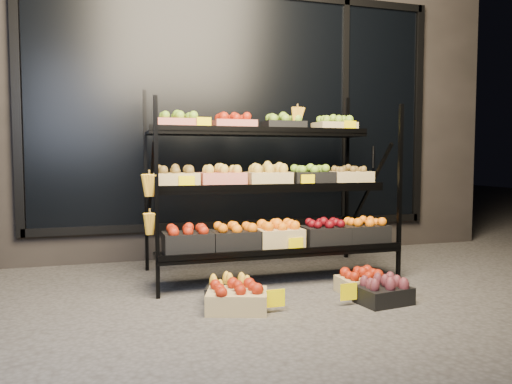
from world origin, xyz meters
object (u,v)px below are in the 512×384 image
object	(u,v)px
floor_crate_midleft	(230,290)
floor_crate_midright	(362,281)
display_rack	(269,187)
floor_crate_left	(237,297)

from	to	relation	value
floor_crate_midleft	floor_crate_midright	bearing A→B (deg)	16.64
display_rack	floor_crate_left	xyz separation A→B (m)	(-0.53, -0.89, -0.69)
display_rack	floor_crate_left	bearing A→B (deg)	-120.72
floor_crate_midleft	display_rack	bearing A→B (deg)	71.92
display_rack	floor_crate_midright	bearing A→B (deg)	-54.06
floor_crate_left	floor_crate_midleft	world-z (taller)	floor_crate_left
floor_crate_left	floor_crate_midleft	bearing A→B (deg)	105.76
display_rack	floor_crate_midleft	distance (m)	1.09
floor_crate_midright	floor_crate_midleft	bearing A→B (deg)	176.45
display_rack	floor_crate_midright	distance (m)	1.13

